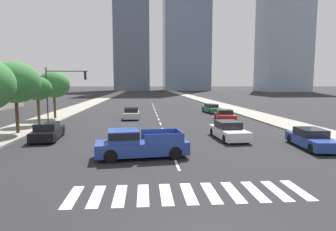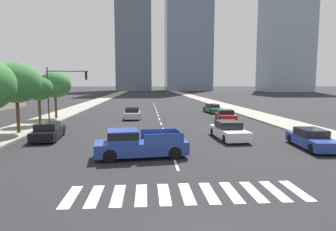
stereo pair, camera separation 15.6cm
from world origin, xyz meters
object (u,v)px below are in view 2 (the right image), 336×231
(sedan_red_4, at_px, (226,116))
(street_tree_third, at_px, (39,89))
(street_tree_second, at_px, (16,83))
(street_tree_fourth, at_px, (55,85))
(sedan_silver_1, at_px, (132,114))
(sedan_green_2, at_px, (213,109))
(sedan_black_3, at_px, (48,131))
(traffic_signal_far, at_px, (63,85))
(sedan_white_0, at_px, (229,131))
(pickup_truck, at_px, (137,144))
(sedan_blue_5, at_px, (312,139))

(sedan_red_4, distance_m, street_tree_third, 20.63)
(street_tree_second, relative_size, street_tree_fourth, 1.06)
(sedan_silver_1, xyz_separation_m, sedan_red_4, (10.98, -2.49, -0.05))
(sedan_green_2, height_order, sedan_black_3, sedan_black_3)
(traffic_signal_far, bearing_deg, sedan_white_0, -33.16)
(street_tree_second, bearing_deg, street_tree_fourth, 90.00)
(sedan_white_0, bearing_deg, sedan_red_4, 162.63)
(sedan_silver_1, bearing_deg, sedan_green_2, -61.72)
(sedan_black_3, bearing_deg, sedan_green_2, -47.20)
(pickup_truck, xyz_separation_m, sedan_silver_1, (-1.14, 18.93, -0.18))
(sedan_black_3, bearing_deg, sedan_red_4, -63.62)
(traffic_signal_far, xyz_separation_m, street_tree_second, (-2.01, -6.63, 0.22))
(sedan_white_0, xyz_separation_m, street_tree_second, (-17.36, 3.40, 3.77))
(pickup_truck, bearing_deg, sedan_silver_1, -93.24)
(sedan_white_0, height_order, street_tree_second, street_tree_second)
(sedan_black_3, xyz_separation_m, street_tree_second, (-3.30, 2.56, 3.78))
(sedan_red_4, distance_m, street_tree_fourth, 20.69)
(traffic_signal_far, bearing_deg, sedan_silver_1, 26.60)
(street_tree_third, bearing_deg, sedan_white_0, -25.99)
(sedan_black_3, relative_size, sedan_red_4, 1.06)
(sedan_green_2, distance_m, street_tree_fourth, 21.94)
(sedan_white_0, height_order, sedan_red_4, sedan_white_0)
(street_tree_fourth, bearing_deg, sedan_blue_5, -38.40)
(sedan_white_0, relative_size, street_tree_third, 0.99)
(sedan_black_3, relative_size, street_tree_second, 0.79)
(sedan_red_4, relative_size, street_tree_third, 0.91)
(sedan_black_3, relative_size, street_tree_fourth, 0.84)
(sedan_silver_1, xyz_separation_m, street_tree_fourth, (-9.21, 0.20, 3.55))
(sedan_green_2, xyz_separation_m, sedan_red_4, (-0.54, -8.91, -0.01))
(sedan_red_4, relative_size, traffic_signal_far, 0.75)
(pickup_truck, height_order, street_tree_second, street_tree_second)
(sedan_white_0, distance_m, sedan_green_2, 20.34)
(sedan_white_0, distance_m, street_tree_second, 18.09)
(sedan_red_4, relative_size, sedan_blue_5, 0.92)
(sedan_silver_1, distance_m, sedan_red_4, 11.26)
(sedan_black_3, xyz_separation_m, street_tree_fourth, (-3.30, 12.99, 3.56))
(traffic_signal_far, bearing_deg, street_tree_fourth, 117.79)
(sedan_white_0, bearing_deg, sedan_silver_1, -152.25)
(traffic_signal_far, height_order, street_tree_fourth, traffic_signal_far)
(pickup_truck, xyz_separation_m, sedan_green_2, (10.38, 25.35, -0.21))
(sedan_black_3, distance_m, sedan_red_4, 19.79)
(pickup_truck, height_order, street_tree_third, street_tree_third)
(sedan_black_3, distance_m, traffic_signal_far, 9.94)
(sedan_red_4, bearing_deg, sedan_green_2, -177.76)
(sedan_green_2, bearing_deg, sedan_silver_1, -65.72)
(sedan_green_2, height_order, street_tree_fourth, street_tree_fourth)
(sedan_silver_1, height_order, street_tree_second, street_tree_second)
(sedan_red_4, distance_m, traffic_signal_far, 18.58)
(pickup_truck, height_order, sedan_green_2, pickup_truck)
(sedan_black_3, bearing_deg, street_tree_second, 47.25)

